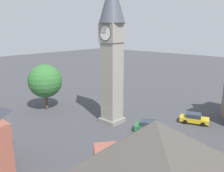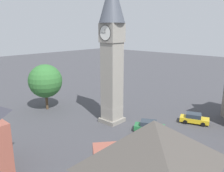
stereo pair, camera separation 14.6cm
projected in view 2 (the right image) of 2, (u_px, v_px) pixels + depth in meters
name	position (u px, v px, depth m)	size (l,w,h in m)	color
ground_plane	(112.00, 121.00, 34.99)	(200.00, 200.00, 0.00)	#424247
clock_tower	(112.00, 40.00, 32.05)	(3.61, 3.61, 20.93)	gray
car_blue_kerb	(194.00, 118.00, 34.16)	(4.46, 3.00, 1.53)	gold
car_silver_kerb	(119.00, 157.00, 23.86)	(4.46, 3.12, 1.53)	red
car_red_corner	(149.00, 126.00, 31.41)	(4.43, 3.45, 1.53)	#236B38
pedestrian	(120.00, 106.00, 38.92)	(0.55, 0.29, 1.69)	black
tree	(45.00, 81.00, 39.29)	(5.72, 5.72, 7.92)	brown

